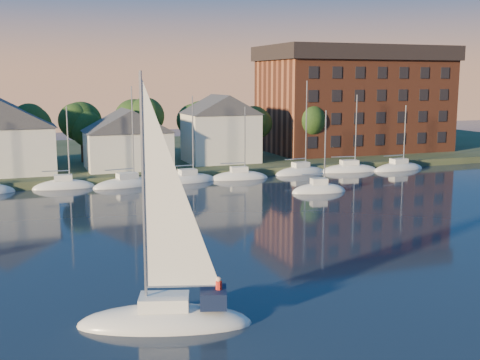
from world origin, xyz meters
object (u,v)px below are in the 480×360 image
clubhouse_centre (127,138)px  condo_block (354,98)px  drifting_sailboat_right (319,191)px  clubhouse_east (220,128)px  clubhouse_west (0,135)px  hero_sailboat (167,314)px

clubhouse_centre → condo_block: condo_block is taller
clubhouse_centre → drifting_sailboat_right: size_ratio=1.09×
clubhouse_east → drifting_sailboat_right: size_ratio=0.99×
drifting_sailboat_right → clubhouse_east: bearing=109.6°
clubhouse_west → drifting_sailboat_right: size_ratio=1.29×
clubhouse_east → hero_sailboat: 57.73m
clubhouse_west → condo_block: 56.56m
clubhouse_west → clubhouse_centre: size_ratio=1.18×
clubhouse_centre → clubhouse_east: 14.17m
clubhouse_east → condo_block: bearing=12.9°
hero_sailboat → drifting_sailboat_right: (25.71, 31.21, -0.51)m
drifting_sailboat_right → hero_sailboat: bearing=-121.4°
clubhouse_centre → clubhouse_east: size_ratio=1.10×
clubhouse_east → drifting_sailboat_right: bearing=-78.5°
clubhouse_west → clubhouse_east: (30.00, 1.00, 0.07)m
condo_block → clubhouse_west: bearing=-172.9°
clubhouse_west → clubhouse_centre: 16.05m
hero_sailboat → drifting_sailboat_right: bearing=-111.7°
clubhouse_east → hero_sailboat: size_ratio=0.72×
hero_sailboat → condo_block: bearing=-110.7°
hero_sailboat → clubhouse_east: bearing=-93.9°
clubhouse_west → condo_block: condo_block is taller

